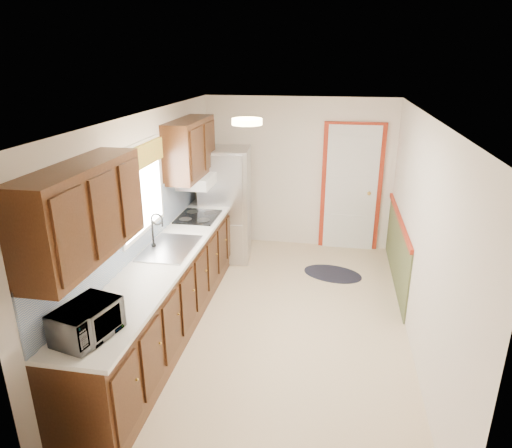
% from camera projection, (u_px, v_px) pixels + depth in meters
% --- Properties ---
extents(room_shell, '(3.20, 5.20, 2.52)m').
position_uv_depth(room_shell, '(278.00, 227.00, 5.00)').
color(room_shell, beige).
rests_on(room_shell, ground).
extents(kitchen_run, '(0.63, 4.00, 2.20)m').
position_uv_depth(kitchen_run, '(164.00, 262.00, 5.07)').
color(kitchen_run, '#341A0B').
rests_on(kitchen_run, ground).
extents(back_wall_trim, '(1.12, 2.30, 2.08)m').
position_uv_depth(back_wall_trim, '(360.00, 200.00, 6.99)').
color(back_wall_trim, maroon).
rests_on(back_wall_trim, ground).
extents(ceiling_fixture, '(0.30, 0.30, 0.06)m').
position_uv_depth(ceiling_fixture, '(247.00, 122.00, 4.47)').
color(ceiling_fixture, '#FFD88C').
rests_on(ceiling_fixture, room_shell).
extents(microwave, '(0.38, 0.54, 0.33)m').
position_uv_depth(microwave, '(86.00, 318.00, 3.43)').
color(microwave, white).
rests_on(microwave, kitchen_run).
extents(refrigerator, '(0.78, 0.75, 1.71)m').
position_uv_depth(refrigerator, '(226.00, 204.00, 6.91)').
color(refrigerator, '#B7B7BC').
rests_on(refrigerator, ground).
extents(rug, '(0.96, 0.75, 0.01)m').
position_uv_depth(rug, '(333.00, 274.00, 6.60)').
color(rug, black).
rests_on(rug, ground).
extents(cooktop, '(0.52, 0.62, 0.02)m').
position_uv_depth(cooktop, '(198.00, 217.00, 6.10)').
color(cooktop, black).
rests_on(cooktop, kitchen_run).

